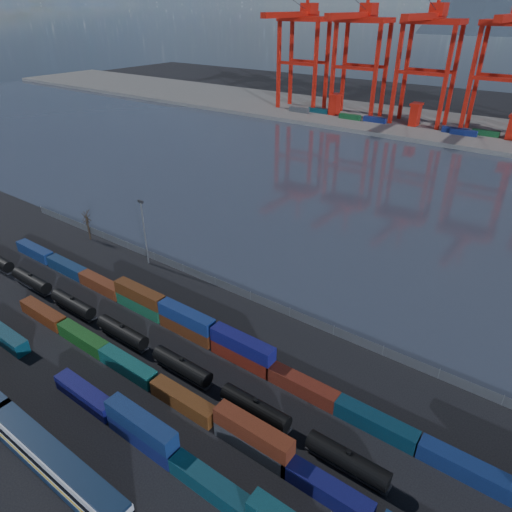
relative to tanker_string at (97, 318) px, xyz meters
The scene contains 13 objects.
ground 19.40m from the tanker_string, ahead, with size 700.00×700.00×0.00m, color black.
harbor_water 103.87m from the tanker_string, 79.41° to the left, with size 700.00×700.00×0.00m, color #2E3442.
far_quay 207.96m from the tanker_string, 84.73° to the left, with size 700.00×70.00×2.00m, color #514F4C.
container_row_south 34.67m from the tanker_string, 22.86° to the right, with size 140.36×2.57×5.48m.
container_row_mid 20.77m from the tanker_string, 14.20° to the right, with size 141.26×2.54×5.41m.
container_row_north 30.99m from the tanker_string, 16.24° to the left, with size 142.14×2.58×5.49m.
tanker_string is the anchor object (origin of this frame).
waterfront_fence 31.53m from the tanker_string, 52.74° to the left, with size 160.12×0.12×2.20m.
bare_tree 40.56m from the tanker_string, 145.92° to the left, with size 2.27×2.20×8.59m.
yard_light_mast 26.59m from the tanker_string, 115.31° to the left, with size 1.60×0.40×16.60m.
gantry_cranes 204.82m from the tanker_string, 86.69° to the left, with size 202.33×52.47×71.05m.
quay_containers 192.72m from the tanker_string, 87.59° to the left, with size 172.58×10.99×2.60m.
straddle_carriers 197.87m from the tanker_string, 85.19° to the left, with size 140.00×7.00×11.10m.
Camera 1 is at (49.16, -37.19, 56.01)m, focal length 32.00 mm.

